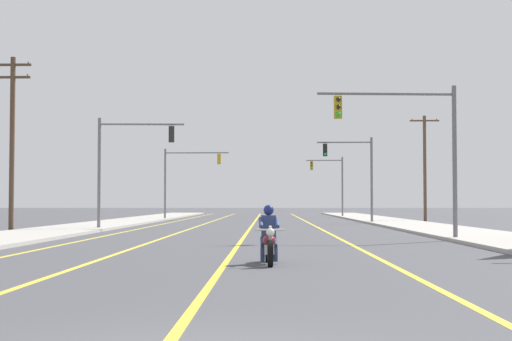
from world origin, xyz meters
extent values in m
cube|color=yellow|center=(-0.29, 45.00, 0.00)|extent=(0.16, 100.00, 0.01)
cube|color=yellow|center=(-3.69, 45.00, 0.00)|extent=(0.16, 100.00, 0.01)
cube|color=yellow|center=(3.77, 45.00, 0.00)|extent=(0.16, 100.00, 0.01)
cube|color=yellow|center=(-6.60, 45.00, 0.00)|extent=(0.16, 100.00, 0.01)
cube|color=#ADA89E|center=(10.01, 40.00, 0.07)|extent=(4.40, 110.00, 0.14)
cube|color=#ADA89E|center=(-10.01, 40.00, 0.07)|extent=(4.40, 110.00, 0.14)
cylinder|color=black|center=(0.83, 10.80, 0.32)|extent=(0.14, 0.64, 0.64)
cylinder|color=black|center=(0.78, 12.35, 0.32)|extent=(0.14, 0.64, 0.64)
cylinder|color=silver|center=(0.83, 10.90, 0.64)|extent=(0.08, 0.33, 0.68)
sphere|color=white|center=(0.84, 10.75, 0.82)|extent=(0.20, 0.20, 0.20)
cylinder|color=silver|center=(0.83, 10.95, 0.87)|extent=(0.70, 0.07, 0.04)
ellipsoid|color=maroon|center=(0.81, 11.45, 0.60)|extent=(0.34, 0.57, 0.28)
cube|color=silver|center=(0.81, 11.57, 0.37)|extent=(0.26, 0.45, 0.24)
cube|color=black|center=(0.79, 11.89, 0.54)|extent=(0.30, 0.53, 0.12)
cube|color=maroon|center=(0.78, 12.30, 0.62)|extent=(0.21, 0.37, 0.08)
cylinder|color=silver|center=(0.65, 11.97, 0.30)|extent=(0.10, 0.55, 0.08)
cube|color=navy|center=(0.80, 11.85, 0.92)|extent=(0.37, 0.25, 0.56)
sphere|color=navy|center=(0.80, 11.83, 1.33)|extent=(0.26, 0.26, 0.26)
cylinder|color=navy|center=(0.94, 11.72, 0.54)|extent=(0.16, 0.44, 0.30)
cylinder|color=navy|center=(0.97, 11.54, 0.24)|extent=(0.12, 0.16, 0.35)
cylinder|color=navy|center=(1.00, 11.60, 1.02)|extent=(0.12, 0.53, 0.27)
cylinder|color=navy|center=(0.66, 11.71, 0.54)|extent=(0.16, 0.44, 0.30)
cylinder|color=navy|center=(0.65, 11.53, 0.24)|extent=(0.12, 0.16, 0.35)
cylinder|color=navy|center=(0.61, 11.58, 1.02)|extent=(0.12, 0.53, 0.27)
cylinder|color=slate|center=(8.24, 23.40, 3.10)|extent=(0.18, 0.18, 6.20)
cylinder|color=slate|center=(5.49, 23.22, 5.85)|extent=(5.51, 0.46, 0.11)
cube|color=#B79319|center=(3.56, 23.10, 5.30)|extent=(0.31, 0.26, 0.90)
sphere|color=black|center=(3.57, 22.94, 5.60)|extent=(0.18, 0.18, 0.18)
sphere|color=black|center=(3.57, 22.94, 5.30)|extent=(0.18, 0.18, 0.18)
sphere|color=green|center=(3.57, 22.94, 5.00)|extent=(0.18, 0.18, 0.18)
cylinder|color=slate|center=(-8.57, 34.90, 3.10)|extent=(0.18, 0.18, 6.20)
cylinder|color=slate|center=(-6.23, 34.99, 5.85)|extent=(4.69, 0.30, 0.11)
cube|color=black|center=(-4.59, 35.05, 5.30)|extent=(0.31, 0.25, 0.90)
sphere|color=black|center=(-4.59, 35.21, 5.60)|extent=(0.18, 0.18, 0.18)
sphere|color=black|center=(-4.59, 35.21, 5.30)|extent=(0.18, 0.18, 0.18)
sphere|color=green|center=(-4.59, 35.21, 5.00)|extent=(0.18, 0.18, 0.18)
cylinder|color=slate|center=(8.22, 47.98, 3.10)|extent=(0.18, 0.18, 6.20)
cylinder|color=slate|center=(6.26, 48.02, 5.85)|extent=(3.93, 0.19, 0.11)
cube|color=black|center=(4.88, 48.04, 5.30)|extent=(0.30, 0.25, 0.90)
sphere|color=black|center=(4.88, 47.89, 5.60)|extent=(0.18, 0.18, 0.18)
sphere|color=black|center=(4.88, 47.89, 5.30)|extent=(0.18, 0.18, 0.18)
sphere|color=green|center=(4.88, 47.89, 5.00)|extent=(0.18, 0.18, 0.18)
cylinder|color=slate|center=(-8.26, 59.73, 3.10)|extent=(0.18, 0.18, 6.20)
cylinder|color=slate|center=(-5.47, 59.62, 5.85)|extent=(5.58, 0.33, 0.11)
cube|color=#B79319|center=(-3.52, 59.55, 5.30)|extent=(0.31, 0.25, 0.90)
sphere|color=black|center=(-3.51, 59.70, 5.60)|extent=(0.18, 0.18, 0.18)
sphere|color=black|center=(-3.51, 59.70, 5.30)|extent=(0.18, 0.18, 0.18)
sphere|color=green|center=(-3.51, 59.70, 5.00)|extent=(0.18, 0.18, 0.18)
cylinder|color=slate|center=(8.41, 71.89, 3.10)|extent=(0.18, 0.18, 6.20)
cylinder|color=slate|center=(6.55, 71.95, 5.85)|extent=(3.72, 0.23, 0.11)
cube|color=#B79319|center=(5.25, 71.99, 5.30)|extent=(0.31, 0.25, 0.90)
sphere|color=black|center=(5.25, 71.84, 5.60)|extent=(0.18, 0.18, 0.18)
sphere|color=black|center=(5.25, 71.84, 5.30)|extent=(0.18, 0.18, 0.18)
sphere|color=green|center=(5.25, 71.84, 5.00)|extent=(0.18, 0.18, 0.18)
cylinder|color=#4C3828|center=(-12.49, 32.11, 4.54)|extent=(0.26, 0.26, 9.07)
cube|color=#4C3828|center=(-12.49, 32.11, 8.67)|extent=(1.89, 0.12, 0.12)
cylinder|color=slate|center=(-11.70, 32.11, 8.77)|extent=(0.08, 0.08, 0.12)
cube|color=#4C3828|center=(-12.49, 32.11, 8.02)|extent=(1.81, 0.12, 0.12)
cylinder|color=slate|center=(-11.73, 32.11, 8.12)|extent=(0.08, 0.08, 0.12)
cylinder|color=brown|center=(13.40, 54.71, 4.26)|extent=(0.26, 0.26, 8.52)
cube|color=brown|center=(13.40, 54.71, 8.12)|extent=(2.36, 0.12, 0.12)
cylinder|color=slate|center=(12.42, 54.71, 8.22)|extent=(0.08, 0.08, 0.12)
cylinder|color=slate|center=(14.39, 54.71, 8.22)|extent=(0.08, 0.08, 0.12)
camera|label=1|loc=(0.79, -7.40, 1.53)|focal=54.01mm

